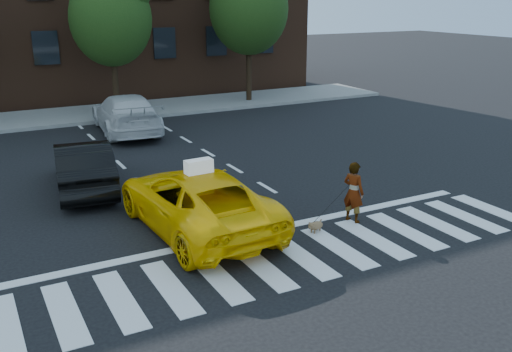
# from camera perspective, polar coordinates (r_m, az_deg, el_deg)

# --- Properties ---
(ground) EXTENTS (120.00, 120.00, 0.00)m
(ground) POSITION_cam_1_polar(r_m,az_deg,el_deg) (12.63, 4.49, -8.00)
(ground) COLOR black
(ground) RESTS_ON ground
(crosswalk) EXTENTS (13.00, 2.40, 0.01)m
(crosswalk) POSITION_cam_1_polar(r_m,az_deg,el_deg) (12.62, 4.49, -7.97)
(crosswalk) COLOR silver
(crosswalk) RESTS_ON ground
(stop_line) EXTENTS (12.00, 0.30, 0.01)m
(stop_line) POSITION_cam_1_polar(r_m,az_deg,el_deg) (13.88, 0.95, -5.46)
(stop_line) COLOR silver
(stop_line) RESTS_ON ground
(sidewalk_far) EXTENTS (30.00, 4.00, 0.15)m
(sidewalk_far) POSITION_cam_1_polar(r_m,az_deg,el_deg) (28.27, -14.90, 6.14)
(sidewalk_far) COLOR slate
(sidewalk_far) RESTS_ON ground
(tree_mid) EXTENTS (3.69, 3.69, 7.10)m
(tree_mid) POSITION_cam_1_polar(r_m,az_deg,el_deg) (27.39, -14.33, 15.92)
(tree_mid) COLOR black
(tree_mid) RESTS_ON ground
(taxi) EXTENTS (2.73, 5.45, 1.48)m
(taxi) POSITION_cam_1_polar(r_m,az_deg,el_deg) (13.80, -5.95, -2.40)
(taxi) COLOR #FEC205
(taxi) RESTS_ON ground
(black_sedan) EXTENTS (2.09, 4.56, 1.45)m
(black_sedan) POSITION_cam_1_polar(r_m,az_deg,el_deg) (17.24, -16.88, 0.97)
(black_sedan) COLOR black
(black_sedan) RESTS_ON ground
(white_suv) EXTENTS (2.66, 5.61, 1.58)m
(white_suv) POSITION_cam_1_polar(r_m,az_deg,el_deg) (24.15, -12.87, 6.12)
(white_suv) COLOR silver
(white_suv) RESTS_ON ground
(woman) EXTENTS (0.54, 0.66, 1.56)m
(woman) POSITION_cam_1_polar(r_m,az_deg,el_deg) (14.36, 9.72, -1.60)
(woman) COLOR #999999
(woman) RESTS_ON ground
(dog) EXTENTS (0.51, 0.33, 0.30)m
(dog) POSITION_cam_1_polar(r_m,az_deg,el_deg) (13.78, 5.91, -4.96)
(dog) COLOR #876345
(dog) RESTS_ON ground
(taxi_sign) EXTENTS (0.66, 0.31, 0.32)m
(taxi_sign) POSITION_cam_1_polar(r_m,az_deg,el_deg) (13.34, -5.75, 0.97)
(taxi_sign) COLOR white
(taxi_sign) RESTS_ON taxi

